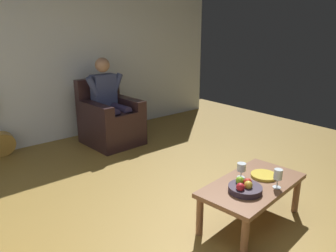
# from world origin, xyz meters

# --- Properties ---
(ground_plane) EXTENTS (7.49, 7.49, 0.00)m
(ground_plane) POSITION_xyz_m (0.00, 0.00, 0.00)
(ground_plane) COLOR olive
(wall_back) EXTENTS (6.07, 0.06, 2.68)m
(wall_back) POSITION_xyz_m (0.00, -3.15, 1.34)
(wall_back) COLOR silver
(wall_back) RESTS_ON ground
(armchair) EXTENTS (0.75, 0.83, 0.95)m
(armchair) POSITION_xyz_m (-0.52, -2.49, 0.34)
(armchair) COLOR black
(armchair) RESTS_ON ground
(person_seated) EXTENTS (0.62, 0.63, 1.26)m
(person_seated) POSITION_xyz_m (-0.52, -2.49, 0.68)
(person_seated) COLOR #3C446C
(person_seated) RESTS_ON ground
(coffee_table) EXTENTS (1.07, 0.64, 0.39)m
(coffee_table) POSITION_xyz_m (-0.40, 0.13, 0.33)
(coffee_table) COLOR brown
(coffee_table) RESTS_ON ground
(guitar) EXTENTS (0.36, 0.33, 0.97)m
(guitar) POSITION_xyz_m (0.90, -2.95, 0.22)
(guitar) COLOR #AC843C
(guitar) RESTS_ON ground
(wine_glass_near) EXTENTS (0.07, 0.07, 0.17)m
(wine_glass_near) POSITION_xyz_m (-0.49, 0.32, 0.50)
(wine_glass_near) COLOR silver
(wine_glass_near) RESTS_ON coffee_table
(wine_glass_far) EXTENTS (0.08, 0.08, 0.14)m
(wine_glass_far) POSITION_xyz_m (-0.41, -0.00, 0.48)
(wine_glass_far) COLOR silver
(wine_glass_far) RESTS_ON coffee_table
(fruit_bowl) EXTENTS (0.28, 0.28, 0.11)m
(fruit_bowl) POSITION_xyz_m (-0.22, 0.18, 0.43)
(fruit_bowl) COLOR #2D2331
(fruit_bowl) RESTS_ON coffee_table
(decorative_dish) EXTENTS (0.23, 0.23, 0.02)m
(decorative_dish) POSITION_xyz_m (-0.58, 0.12, 0.40)
(decorative_dish) COLOR gold
(decorative_dish) RESTS_ON coffee_table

